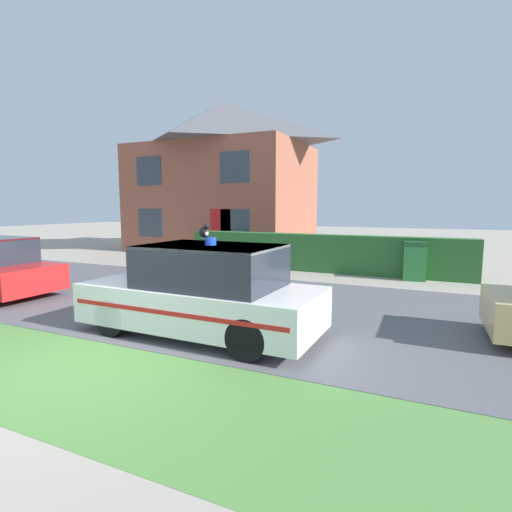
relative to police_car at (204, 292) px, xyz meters
The scene contains 8 objects.
ground_plane 2.15m from the police_car, 111.48° to the right, with size 80.00×80.00×0.00m, color #A89E8E.
road_strip 2.43m from the police_car, 108.60° to the left, with size 28.00×6.51×0.01m, color #5B5B60.
lawn_verge 2.45m from the police_car, 108.43° to the right, with size 28.00×2.29×0.01m, color #568C42.
garden_hedge 7.41m from the police_car, 90.59° to the left, with size 9.66×0.54×1.27m, color #2D662D.
police_car is the anchor object (origin of this frame).
cat 1.05m from the police_car, 39.94° to the right, with size 0.25×0.24×0.25m.
house_left 14.10m from the police_car, 118.07° to the left, with size 8.54×6.18×7.34m.
wheelie_bin 7.68m from the police_car, 67.43° to the left, with size 0.76×0.77×1.17m.
Camera 1 is at (4.35, -3.82, 2.20)m, focal length 28.00 mm.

